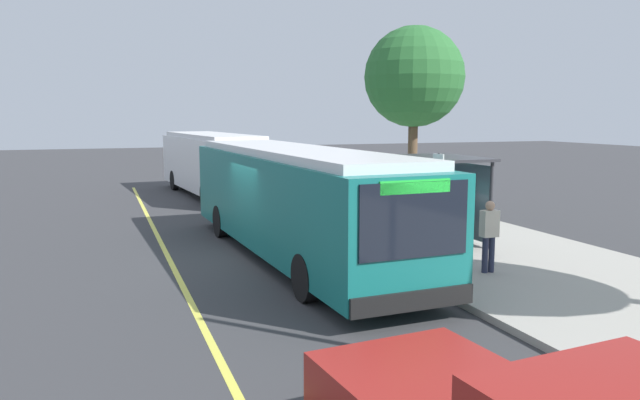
{
  "coord_description": "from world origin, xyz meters",
  "views": [
    {
      "loc": [
        15.62,
        -3.82,
        3.79
      ],
      "look_at": [
        1.96,
        1.13,
        1.78
      ],
      "focal_mm": 34.24,
      "sensor_mm": 36.0,
      "label": 1
    }
  ],
  "objects_px": {
    "route_sign_post": "(438,196)",
    "waiting_bench": "(444,225)",
    "transit_bus_second": "(212,162)",
    "pedestrian_commuter": "(489,232)",
    "transit_bus_main": "(295,198)"
  },
  "relations": [
    {
      "from": "transit_bus_main",
      "to": "pedestrian_commuter",
      "type": "bearing_deg",
      "value": 45.61
    },
    {
      "from": "transit_bus_main",
      "to": "route_sign_post",
      "type": "distance_m",
      "value": 4.0
    },
    {
      "from": "transit_bus_second",
      "to": "route_sign_post",
      "type": "relative_size",
      "value": 3.74
    },
    {
      "from": "route_sign_post",
      "to": "pedestrian_commuter",
      "type": "bearing_deg",
      "value": 72.16
    },
    {
      "from": "transit_bus_second",
      "to": "pedestrian_commuter",
      "type": "xyz_separation_m",
      "value": [
        17.15,
        3.41,
        -0.5
      ]
    },
    {
      "from": "transit_bus_second",
      "to": "route_sign_post",
      "type": "distance_m",
      "value": 16.93
    },
    {
      "from": "route_sign_post",
      "to": "pedestrian_commuter",
      "type": "relative_size",
      "value": 1.66
    },
    {
      "from": "waiting_bench",
      "to": "route_sign_post",
      "type": "relative_size",
      "value": 0.57
    },
    {
      "from": "route_sign_post",
      "to": "waiting_bench",
      "type": "bearing_deg",
      "value": 146.09
    },
    {
      "from": "transit_bus_second",
      "to": "waiting_bench",
      "type": "distance_m",
      "value": 14.35
    },
    {
      "from": "pedestrian_commuter",
      "to": "transit_bus_second",
      "type": "bearing_deg",
      "value": -168.75
    },
    {
      "from": "transit_bus_main",
      "to": "waiting_bench",
      "type": "xyz_separation_m",
      "value": [
        0.01,
        4.55,
        -0.99
      ]
    },
    {
      "from": "waiting_bench",
      "to": "transit_bus_main",
      "type": "bearing_deg",
      "value": -90.12
    },
    {
      "from": "transit_bus_main",
      "to": "transit_bus_second",
      "type": "height_order",
      "value": "same"
    },
    {
      "from": "transit_bus_main",
      "to": "pedestrian_commuter",
      "type": "distance_m",
      "value": 5.07
    }
  ]
}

